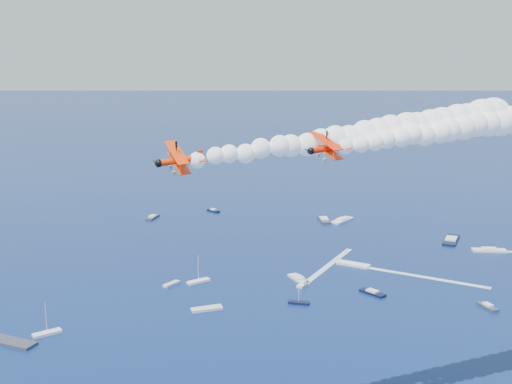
% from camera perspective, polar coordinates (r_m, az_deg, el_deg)
% --- Properties ---
extents(biplane_lead, '(11.14, 11.63, 7.08)m').
position_cam_1_polar(biplane_lead, '(107.28, 6.18, 3.69)').
color(biplane_lead, '#F12605').
extents(biplane_trail, '(11.70, 12.31, 7.77)m').
position_cam_1_polar(biplane_trail, '(103.05, -6.42, 2.67)').
color(biplane_trail, '#F83505').
extents(smoke_trail_lead, '(63.58, 62.85, 10.99)m').
position_cam_1_polar(smoke_trail_lead, '(124.36, 18.59, 5.41)').
color(smoke_trail_lead, white).
extents(smoke_trail_trail, '(63.54, 61.88, 10.99)m').
position_cam_1_polar(smoke_trail_trail, '(113.69, 8.58, 4.72)').
color(smoke_trail_trail, white).
extents(spectator_boats, '(216.74, 156.00, 0.70)m').
position_cam_1_polar(spectator_boats, '(208.84, 7.58, -7.41)').
color(spectator_boats, white).
rests_on(spectator_boats, ground).
extents(boat_wakes, '(97.29, 60.76, 0.04)m').
position_cam_1_polar(boat_wakes, '(230.22, 15.48, -5.93)').
color(boat_wakes, white).
rests_on(boat_wakes, ground).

